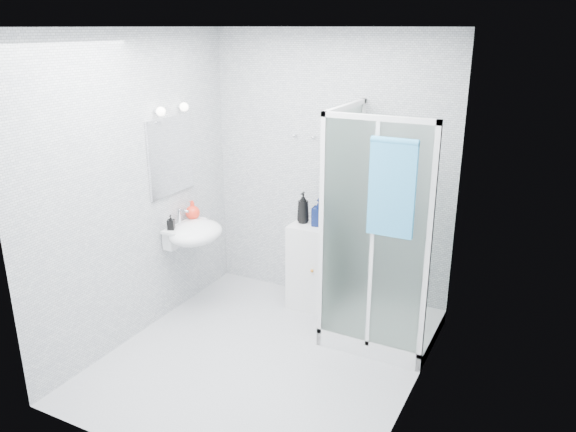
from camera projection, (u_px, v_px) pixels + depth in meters
The scene contains 12 objects.
room at pixel (261, 209), 4.21m from camera, with size 2.40×2.60×2.60m.
shower_enclosure at pixel (374, 290), 4.84m from camera, with size 0.90×0.95×2.00m.
wall_basin at pixel (193, 233), 5.18m from camera, with size 0.46×0.56×0.35m.
mirror at pixel (171, 156), 5.04m from camera, with size 0.02×0.60×0.70m, color white.
vanity_lights at pixel (172, 109), 4.88m from camera, with size 0.10×0.40×0.08m.
wall_hooks at pixel (304, 137), 5.27m from camera, with size 0.23×0.06×0.03m.
storage_cabinet at pixel (309, 266), 5.39m from camera, with size 0.35×0.37×0.84m.
hand_towel at pixel (392, 186), 4.06m from camera, with size 0.35×0.05×0.74m.
shampoo_bottle_a at pixel (303, 208), 5.26m from camera, with size 0.11×0.12×0.30m, color black.
shampoo_bottle_b at pixel (319, 212), 5.19m from camera, with size 0.12×0.12×0.26m, color #0A1540.
soap_dispenser_orange at pixel (193, 210), 5.32m from camera, with size 0.14×0.14×0.18m, color red.
soap_dispenser_black at pixel (171, 222), 5.04m from camera, with size 0.06×0.06×0.14m, color black.
Camera 1 is at (2.01, -3.47, 2.61)m, focal length 35.00 mm.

